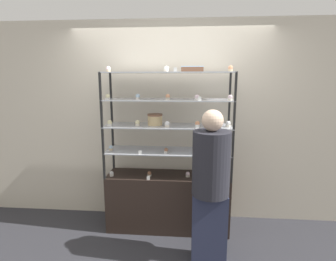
{
  "coord_description": "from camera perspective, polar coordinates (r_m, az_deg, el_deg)",
  "views": [
    {
      "loc": [
        0.25,
        -3.05,
        1.86
      ],
      "look_at": [
        0.0,
        0.0,
        1.27
      ],
      "focal_mm": 28.0,
      "sensor_mm": 36.0,
      "label": 1
    }
  ],
  "objects": [
    {
      "name": "cupcake_6",
      "position": [
        3.09,
        13.08,
        -4.59
      ],
      "size": [
        0.05,
        0.05,
        0.06
      ],
      "color": "#CCB28C",
      "rests_on": "display_riser_lower"
    },
    {
      "name": "back_wall",
      "position": [
        3.46,
        0.48,
        1.68
      ],
      "size": [
        8.0,
        0.05,
        2.6
      ],
      "color": "beige",
      "rests_on": "ground_plane"
    },
    {
      "name": "cupcake_5",
      "position": [
        3.07,
        -0.42,
        -4.39
      ],
      "size": [
        0.05,
        0.05,
        0.06
      ],
      "color": "white",
      "rests_on": "display_riser_lower"
    },
    {
      "name": "cupcake_11",
      "position": [
        3.08,
        12.95,
        1.39
      ],
      "size": [
        0.06,
        0.06,
        0.07
      ],
      "color": "beige",
      "rests_on": "display_riser_middle"
    },
    {
      "name": "display_riser_lower",
      "position": [
        3.18,
        0.0,
        -4.72
      ],
      "size": [
        1.5,
        0.41,
        0.31
      ],
      "color": "black",
      "rests_on": "display_base"
    },
    {
      "name": "price_tag_2",
      "position": [
        2.91,
        6.39,
        0.81
      ],
      "size": [
        0.04,
        0.0,
        0.04
      ],
      "color": "white",
      "rests_on": "display_riser_middle"
    },
    {
      "name": "cupcake_18",
      "position": [
        3.01,
        -0.35,
        13.25
      ],
      "size": [
        0.05,
        0.05,
        0.07
      ],
      "color": "beige",
      "rests_on": "display_riser_top"
    },
    {
      "name": "price_tag_0",
      "position": [
        3.12,
        -4.32,
        -10.31
      ],
      "size": [
        0.04,
        0.0,
        0.04
      ],
      "color": "white",
      "rests_on": "display_base"
    },
    {
      "name": "sheet_cake_frosted",
      "position": [
        3.08,
        5.31,
        13.16
      ],
      "size": [
        0.26,
        0.13,
        0.06
      ],
      "color": "brown",
      "rests_on": "display_riser_top"
    },
    {
      "name": "cupcake_10",
      "position": [
        3.01,
        6.42,
        1.36
      ],
      "size": [
        0.06,
        0.06,
        0.07
      ],
      "color": "white",
      "rests_on": "display_riser_middle"
    },
    {
      "name": "cupcake_4",
      "position": [
        3.26,
        -12.32,
        -3.71
      ],
      "size": [
        0.05,
        0.05,
        0.06
      ],
      "color": "#CCB28C",
      "rests_on": "display_riser_lower"
    },
    {
      "name": "price_tag_3",
      "position": [
        2.88,
        6.92,
        6.89
      ],
      "size": [
        0.04,
        0.0,
        0.04
      ],
      "color": "white",
      "rests_on": "display_riser_upper"
    },
    {
      "name": "layer_cake_centerpiece",
      "position": [
        3.13,
        -2.84,
        2.42
      ],
      "size": [
        0.18,
        0.18,
        0.13
      ],
      "color": "#DBBC84",
      "rests_on": "display_riser_middle"
    },
    {
      "name": "cupcake_8",
      "position": [
        3.09,
        -6.65,
        1.61
      ],
      "size": [
        0.06,
        0.06,
        0.07
      ],
      "color": "beige",
      "rests_on": "display_riser_middle"
    },
    {
      "name": "price_tag_1",
      "position": [
        3.03,
        -6.11,
        -4.78
      ],
      "size": [
        0.04,
        0.0,
        0.04
      ],
      "color": "white",
      "rests_on": "display_riser_lower"
    },
    {
      "name": "cupcake_12",
      "position": [
        3.12,
        -12.97,
        7.16
      ],
      "size": [
        0.05,
        0.05,
        0.06
      ],
      "color": "white",
      "rests_on": "display_riser_upper"
    },
    {
      "name": "display_riser_top",
      "position": [
        3.06,
        0.0,
        12.25
      ],
      "size": [
        1.5,
        0.41,
        0.31
      ],
      "color": "black",
      "rests_on": "display_riser_upper"
    },
    {
      "name": "display_riser_upper",
      "position": [
        3.07,
        0.0,
        6.47
      ],
      "size": [
        1.5,
        0.41,
        0.31
      ],
      "color": "black",
      "rests_on": "display_riser_middle"
    },
    {
      "name": "cupcake_15",
      "position": [
        2.95,
        6.32,
        7.15
      ],
      "size": [
        0.05,
        0.05,
        0.06
      ],
      "color": "white",
      "rests_on": "display_riser_upper"
    },
    {
      "name": "customer_figure",
      "position": [
        2.68,
        9.24,
        -11.33
      ],
      "size": [
        0.37,
        0.37,
        1.59
      ],
      "color": "#282D47",
      "rests_on": "ground_plane"
    },
    {
      "name": "cupcake_2",
      "position": [
        3.22,
        4.33,
        -9.5
      ],
      "size": [
        0.05,
        0.05,
        0.06
      ],
      "color": "beige",
      "rests_on": "display_base"
    },
    {
      "name": "display_base",
      "position": [
        3.42,
        0.0,
        -15.18
      ],
      "size": [
        1.5,
        0.41,
        0.71
      ],
      "color": "black",
      "rests_on": "ground_plane"
    },
    {
      "name": "cupcake_0",
      "position": [
        3.3,
        -12.18,
        -9.17
      ],
      "size": [
        0.05,
        0.05,
        0.06
      ],
      "color": "white",
      "rests_on": "display_base"
    },
    {
      "name": "cupcake_3",
      "position": [
        3.2,
        12.25,
        -9.84
      ],
      "size": [
        0.05,
        0.05,
        0.06
      ],
      "color": "beige",
      "rests_on": "display_base"
    },
    {
      "name": "price_tag_4",
      "position": [
        2.87,
        1.59,
        13.15
      ],
      "size": [
        0.04,
        0.0,
        0.04
      ],
      "color": "white",
      "rests_on": "display_riser_top"
    },
    {
      "name": "cupcake_17",
      "position": [
        3.16,
        -12.87,
        12.88
      ],
      "size": [
        0.05,
        0.05,
        0.07
      ],
      "color": "#CCB28C",
      "rests_on": "display_riser_top"
    },
    {
      "name": "cupcake_14",
      "position": [
        3.03,
        -0.13,
        7.33
      ],
      "size": [
        0.05,
        0.05,
        0.06
      ],
      "color": "beige",
      "rests_on": "display_riser_upper"
    },
    {
      "name": "cupcake_1",
      "position": [
        3.23,
        -4.05,
        -9.37
      ],
      "size": [
        0.05,
        0.05,
        0.06
      ],
      "color": "beige",
      "rests_on": "display_base"
    },
    {
      "name": "cupcake_9",
      "position": [
        2.99,
        -0.14,
        1.39
      ],
      "size": [
        0.06,
        0.06,
        0.07
      ],
      "color": "beige",
      "rests_on": "display_riser_middle"
    },
    {
      "name": "cupcake_19",
      "position": [
        2.99,
        13.44,
        12.97
      ],
      "size": [
        0.05,
        0.05,
        0.07
      ],
      "color": "#CCB28C",
      "rests_on": "display_riser_top"
    },
    {
      "name": "cupcake_7",
      "position": [
        3.14,
        -12.56,
        1.58
      ],
      "size": [
        0.06,
        0.06,
        0.07
      ],
      "color": "white",
      "rests_on": "display_riser_middle"
    },
    {
      "name": "display_riser_middle",
      "position": [
        3.11,
        0.0,
        0.78
      ],
      "size": [
        1.5,
        0.41,
        0.31
      ],
      "color": "black",
      "rests_on": "display_riser_lower"
    },
    {
      "name": "cupcake_13",
      "position": [
        3.08,
        -6.6,
        7.31
      ],
      "size": [
        0.05,
        0.05,
        0.06
      ],
      "color": "white",
      "rests_on": "display_riser_upper"
    },
    {
      "name": "ground_plane",
      "position": [
        3.59,
        0.0,
        -20.25
      ],
      "size": [
        20.0,
        20.0,
        0.0
      ],
      "primitive_type": "plane",
      "color": "#2D2D33"
    },
    {
      "name": "cupcake_16",
      "position": [
        2.99,
        13.39,
        6.97
      ],
      "size": [
        0.05,
        0.05,
        0.06
      ],
      "color": "beige",
      "rests_on": "display_riser_upper"
    }
  ]
}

